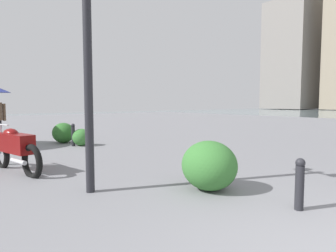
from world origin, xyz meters
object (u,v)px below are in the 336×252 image
at_px(lamppost, 87,25).
at_px(bollard_near, 300,183).
at_px(motorcycle, 15,148).
at_px(bollard_mid, 73,134).

bearing_deg(lamppost, bollard_near, -143.50).
xyz_separation_m(motorcycle, bollard_mid, (2.88, -2.36, -0.10)).
distance_m(motorcycle, bollard_near, 5.56).
height_order(motorcycle, bollard_mid, motorcycle).
bearing_deg(lamppost, motorcycle, 15.19).
xyz_separation_m(lamppost, motorcycle, (2.37, 0.64, -2.21)).
relative_size(motorcycle, bollard_mid, 2.80).
height_order(lamppost, bollard_mid, lamppost).
bearing_deg(motorcycle, bollard_mid, -39.41).
relative_size(motorcycle, bollard_near, 2.97).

